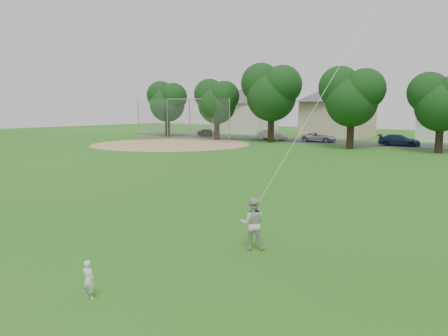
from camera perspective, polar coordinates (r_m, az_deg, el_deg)
The scene contains 7 objects.
ground at distance 12.45m, azimuth -8.46°, elevation -11.28°, with size 160.00×160.00×0.00m, color #236016.
street at distance 51.13m, azimuth 27.02°, elevation 2.40°, with size 90.00×7.00×0.01m, color #2D2D30.
dirt_infield at distance 50.14m, azimuth -6.90°, elevation 3.11°, with size 18.00×18.00×0.02m, color #9E7F51.
toddler at distance 10.06m, azimuth -17.29°, elevation -13.72°, with size 0.31×0.20×0.85m, color silver.
older_boy at distance 12.72m, azimuth 3.76°, elevation -7.25°, with size 0.73×0.57×1.51m, color beige.
kite at distance 13.50m, azimuth 12.63°, elevation 9.13°, with size 1.62×2.43×8.06m.
baseball_backstop at distance 55.41m, azimuth -4.75°, elevation 6.29°, with size 11.41×5.01×5.25m.
Camera 1 is at (8.37, -8.28, 4.05)m, focal length 35.00 mm.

